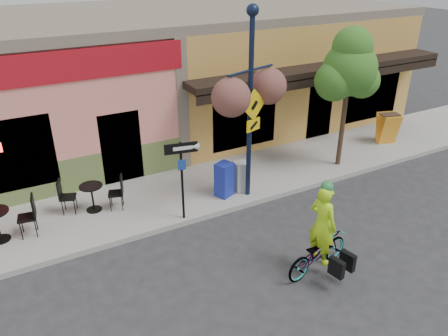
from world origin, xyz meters
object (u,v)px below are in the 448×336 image
at_px(cyclist_rider, 321,234).
at_px(one_way_sign, 182,182).
at_px(building, 164,71).
at_px(newspaper_box_grey, 241,176).
at_px(bicycle, 318,252).
at_px(lamp_post, 250,108).
at_px(street_tree, 346,99).
at_px(newspaper_box_blue, 224,180).

distance_m(cyclist_rider, one_way_sign, 3.66).
xyz_separation_m(building, newspaper_box_grey, (-0.20, -6.26, -1.66)).
height_order(bicycle, lamp_post, lamp_post).
relative_size(cyclist_rider, one_way_sign, 0.87).
distance_m(cyclist_rider, newspaper_box_grey, 3.73).
bearing_deg(newspaper_box_grey, building, 91.77).
bearing_deg(street_tree, cyclist_rider, -136.19).
xyz_separation_m(newspaper_box_blue, street_tree, (4.23, 0.02, 1.71)).
bearing_deg(lamp_post, bicycle, -111.40).
distance_m(newspaper_box_blue, newspaper_box_grey, 0.58).
distance_m(building, lamp_post, 6.59).
distance_m(bicycle, newspaper_box_blue, 3.69).
bearing_deg(street_tree, newspaper_box_grey, 179.60).
height_order(lamp_post, newspaper_box_blue, lamp_post).
bearing_deg(bicycle, newspaper_box_grey, -13.91).
bearing_deg(newspaper_box_blue, one_way_sign, 177.16).
bearing_deg(newspaper_box_grey, bicycle, -90.22).
relative_size(bicycle, newspaper_box_grey, 2.03).
relative_size(building, one_way_sign, 8.53).
xyz_separation_m(building, cyclist_rider, (-0.39, -9.98, -1.32)).
height_order(building, street_tree, street_tree).
distance_m(newspaper_box_grey, street_tree, 4.05).
height_order(bicycle, cyclist_rider, cyclist_rider).
xyz_separation_m(lamp_post, street_tree, (3.61, 0.28, -0.37)).
xyz_separation_m(building, bicycle, (-0.44, -9.98, -1.78)).
bearing_deg(cyclist_rider, newspaper_box_grey, -13.15).
bearing_deg(bicycle, lamp_post, -14.91).
height_order(lamp_post, one_way_sign, lamp_post).
xyz_separation_m(lamp_post, one_way_sign, (-2.11, -0.28, -1.51)).
height_order(lamp_post, newspaper_box_grey, lamp_post).
xyz_separation_m(bicycle, cyclist_rider, (0.05, 0.00, 0.46)).
bearing_deg(newspaper_box_blue, cyclist_rider, -106.83).
height_order(cyclist_rider, street_tree, street_tree).
relative_size(newspaper_box_grey, street_tree, 0.20).
xyz_separation_m(cyclist_rider, one_way_sign, (-1.87, 3.13, 0.29)).
height_order(bicycle, street_tree, street_tree).
relative_size(bicycle, lamp_post, 0.35).
bearing_deg(newspaper_box_blue, lamp_post, -45.95).
height_order(cyclist_rider, newspaper_box_grey, cyclist_rider).
distance_m(bicycle, lamp_post, 4.10).
relative_size(building, newspaper_box_grey, 20.76).
bearing_deg(newspaper_box_grey, one_way_sign, -160.67).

